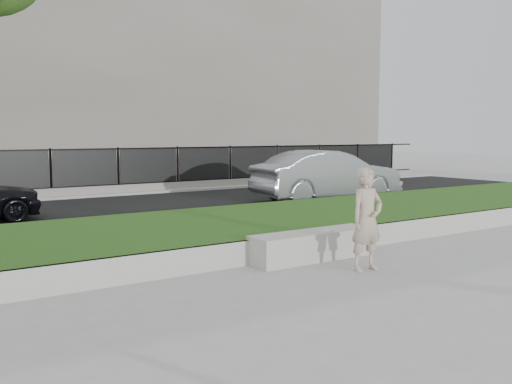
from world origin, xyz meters
TOP-DOWN VIEW (x-y plane):
  - ground at (0.00, 0.00)m, footprint 90.00×90.00m
  - grass_bank at (0.00, 3.00)m, footprint 34.00×4.00m
  - grass_kerb at (0.00, 1.04)m, footprint 34.00×0.08m
  - street at (0.00, 8.50)m, footprint 34.00×7.00m
  - far_pavement at (0.00, 13.00)m, footprint 34.00×3.00m
  - iron_fence at (0.00, 12.00)m, footprint 32.00×0.30m
  - building_facade at (0.00, 20.00)m, footprint 34.00×10.00m
  - stone_bench at (0.74, 0.80)m, footprint 2.28×0.57m
  - man at (0.92, -0.25)m, footprint 0.59×0.41m
  - book at (0.90, 0.65)m, footprint 0.24×0.20m
  - car_silver at (6.26, 6.77)m, footprint 4.78×2.09m

SIDE VIEW (x-z plane):
  - ground at x=0.00m, z-range 0.00..0.00m
  - street at x=0.00m, z-range 0.00..0.04m
  - far_pavement at x=0.00m, z-range 0.00..0.12m
  - grass_bank at x=0.00m, z-range 0.00..0.40m
  - grass_kerb at x=0.00m, z-range 0.00..0.40m
  - stone_bench at x=0.74m, z-range 0.00..0.47m
  - book at x=0.90m, z-range 0.47..0.49m
  - iron_fence at x=0.00m, z-range -0.21..1.29m
  - man at x=0.92m, z-range 0.00..1.57m
  - car_silver at x=6.26m, z-range 0.04..1.57m
  - building_facade at x=0.00m, z-range 0.00..10.00m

